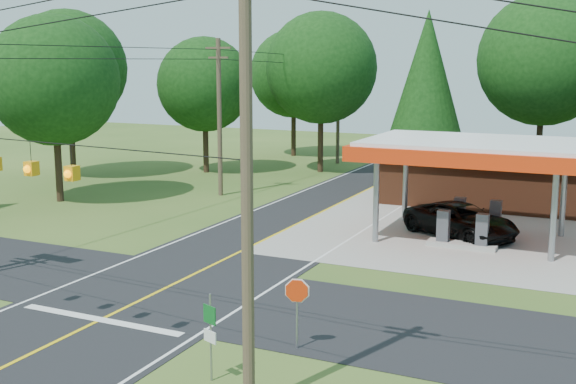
% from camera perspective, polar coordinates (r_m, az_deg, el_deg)
% --- Properties ---
extents(ground, '(120.00, 120.00, 0.00)m').
position_cam_1_polar(ground, '(28.13, -9.89, -7.64)').
color(ground, '#34551E').
rests_on(ground, ground).
extents(main_highway, '(8.00, 120.00, 0.02)m').
position_cam_1_polar(main_highway, '(28.12, -9.89, -7.62)').
color(main_highway, black).
rests_on(main_highway, ground).
extents(cross_road, '(70.00, 7.00, 0.02)m').
position_cam_1_polar(cross_road, '(28.12, -9.89, -7.61)').
color(cross_road, black).
rests_on(cross_road, ground).
extents(lane_center_yellow, '(0.15, 110.00, 0.00)m').
position_cam_1_polar(lane_center_yellow, '(28.12, -9.89, -7.59)').
color(lane_center_yellow, yellow).
rests_on(lane_center_yellow, main_highway).
extents(gas_canopy, '(10.60, 7.40, 4.88)m').
position_cam_1_polar(gas_canopy, '(35.68, 14.44, 3.03)').
color(gas_canopy, gray).
rests_on(gas_canopy, ground).
extents(convenience_store, '(16.40, 7.55, 3.80)m').
position_cam_1_polar(convenience_store, '(45.63, 17.92, 1.40)').
color(convenience_store, brown).
rests_on(convenience_store, ground).
extents(utility_pole_near_right, '(1.80, 0.30, 11.50)m').
position_cam_1_polar(utility_pole_near_right, '(17.06, -3.28, 1.39)').
color(utility_pole_near_right, '#473828').
rests_on(utility_pole_near_right, ground).
extents(utility_pole_far_left, '(1.80, 0.30, 10.00)m').
position_cam_1_polar(utility_pole_far_left, '(46.37, -5.44, 6.08)').
color(utility_pole_far_left, '#473828').
rests_on(utility_pole_far_left, ground).
extents(utility_pole_north, '(0.30, 0.30, 9.50)m').
position_cam_1_polar(utility_pole_north, '(61.06, 3.98, 6.69)').
color(utility_pole_north, '#473828').
rests_on(utility_pole_north, ground).
extents(overhead_beacons, '(17.04, 2.04, 1.03)m').
position_cam_1_polar(overhead_beacons, '(23.00, -21.04, 3.67)').
color(overhead_beacons, black).
rests_on(overhead_beacons, ground).
extents(treeline_backdrop, '(70.27, 51.59, 13.30)m').
position_cam_1_polar(treeline_backdrop, '(48.14, 7.45, 8.92)').
color(treeline_backdrop, '#332316').
rests_on(treeline_backdrop, ground).
extents(suv_car, '(8.13, 8.13, 1.65)m').
position_cam_1_polar(suv_car, '(36.61, 13.51, -2.22)').
color(suv_car, black).
rests_on(suv_car, ground).
extents(octagonal_stop_sign, '(0.76, 0.26, 2.23)m').
position_cam_1_polar(octagonal_stop_sign, '(21.78, 0.71, -8.28)').
color(octagonal_stop_sign, gray).
rests_on(octagonal_stop_sign, ground).
extents(route_sign_post, '(0.48, 0.21, 2.47)m').
position_cam_1_polar(route_sign_post, '(19.87, -6.17, -10.74)').
color(route_sign_post, gray).
rests_on(route_sign_post, ground).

